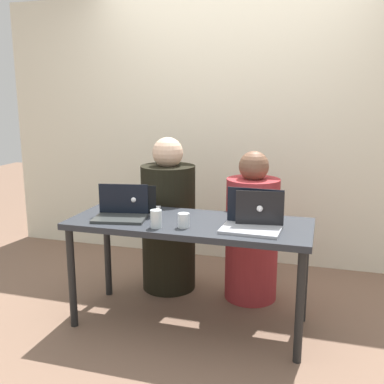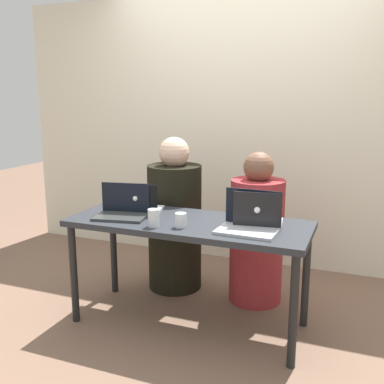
% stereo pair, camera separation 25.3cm
% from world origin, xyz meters
% --- Properties ---
extents(ground_plane, '(12.00, 12.00, 0.00)m').
position_xyz_m(ground_plane, '(0.00, 0.00, 0.00)').
color(ground_plane, brown).
extents(back_wall, '(4.50, 0.10, 2.42)m').
position_xyz_m(back_wall, '(0.00, 1.36, 1.21)').
color(back_wall, silver).
rests_on(back_wall, ground).
extents(desk, '(1.57, 0.61, 0.73)m').
position_xyz_m(desk, '(0.00, 0.00, 0.65)').
color(desk, '#26292F').
rests_on(desk, ground).
extents(person_on_left, '(0.49, 0.49, 1.22)m').
position_xyz_m(person_on_left, '(-0.33, 0.53, 0.54)').
color(person_on_left, black).
rests_on(person_on_left, ground).
extents(person_on_right, '(0.45, 0.45, 1.13)m').
position_xyz_m(person_on_right, '(0.33, 0.53, 0.50)').
color(person_on_right, maroon).
rests_on(person_on_right, ground).
extents(laptop_front_left, '(0.37, 0.28, 0.22)m').
position_xyz_m(laptop_front_left, '(-0.45, -0.07, 0.77)').
color(laptop_front_left, '#333736').
rests_on(laptop_front_left, desk).
extents(laptop_front_right, '(0.36, 0.29, 0.24)m').
position_xyz_m(laptop_front_right, '(0.42, -0.06, 0.78)').
color(laptop_front_right, '#ADB0BA').
rests_on(laptop_front_right, desk).
extents(laptop_back_left, '(0.34, 0.28, 0.21)m').
position_xyz_m(laptop_back_left, '(-0.41, 0.09, 0.77)').
color(laptop_back_left, silver).
rests_on(laptop_back_left, desk).
extents(laptop_back_right, '(0.32, 0.29, 0.23)m').
position_xyz_m(laptop_back_right, '(0.45, 0.06, 0.78)').
color(laptop_back_right, silver).
rests_on(laptop_back_right, desk).
extents(water_glass_left, '(0.07, 0.07, 0.11)m').
position_xyz_m(water_glass_left, '(-0.15, -0.20, 0.78)').
color(water_glass_left, silver).
rests_on(water_glass_left, desk).
extents(water_glass_center, '(0.07, 0.07, 0.09)m').
position_xyz_m(water_glass_center, '(0.01, -0.15, 0.77)').
color(water_glass_center, white).
rests_on(water_glass_center, desk).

